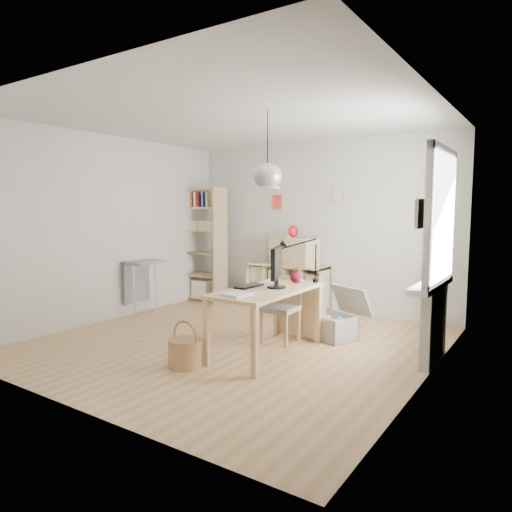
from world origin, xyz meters
The scene contains 20 objects.
ground centered at (0.00, 0.00, 0.00)m, with size 4.50×4.50×0.00m, color tan.
room_shell centered at (0.55, -0.15, 2.00)m, with size 4.50×4.50×4.50m.
window_unit centered at (2.23, 0.60, 1.55)m, with size 0.07×1.16×1.46m.
radiator centered at (2.19, 0.60, 0.40)m, with size 0.10×0.80×0.80m, color silver.
windowsill centered at (2.14, 0.60, 0.83)m, with size 0.22×1.20×0.06m, color white.
desk centered at (0.55, -0.15, 0.66)m, with size 0.70×1.50×0.75m.
cube_shelf centered at (-0.47, 2.08, 0.30)m, with size 1.40×0.38×0.72m.
tall_bookshelf centered at (-2.04, 1.80, 1.09)m, with size 0.80×0.38×2.00m.
side_table centered at (-2.04, 0.35, 0.67)m, with size 0.40×0.55×0.85m.
chair centered at (0.45, 0.36, 0.46)m, with size 0.41×0.41×0.81m.
wicker_basket centered at (0.08, -1.00, 0.16)m, with size 0.36×0.35×0.49m.
storage_chest centered at (0.92, 0.86, 0.21)m, with size 0.82×0.86×0.64m.
monitor centered at (0.62, -0.07, 1.01)m, with size 0.25×0.51×0.46m.
keyboard centered at (0.33, -0.19, 0.76)m, with size 0.15×0.40×0.02m, color black.
task_lamp centered at (0.59, 0.46, 1.09)m, with size 0.47×0.17×0.50m.
yarn_ball centered at (0.65, 0.34, 0.82)m, with size 0.14×0.14×0.14m, color #4C0A1B.
paper_tray centered at (0.53, -0.69, 0.76)m, with size 0.23×0.29×0.03m, color white.
drawer_chest centered at (-0.32, 2.04, 0.95)m, with size 0.80×0.36×0.46m, color beige.
red_vase centered at (-0.34, 2.04, 1.27)m, with size 0.16×0.16×0.19m, color maroon.
potted_plant centered at (2.12, 0.94, 1.03)m, with size 0.31×0.27×0.35m, color #376827.
Camera 1 is at (3.24, -4.42, 1.65)m, focal length 32.00 mm.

